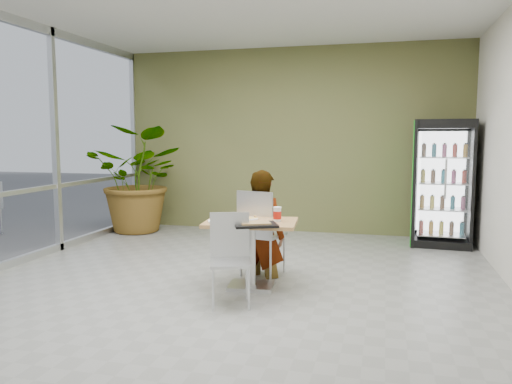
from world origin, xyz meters
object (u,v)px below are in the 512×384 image
Objects in this scene: chair_far at (259,226)px; chair_near at (230,251)px; cafeteria_tray at (255,225)px; potted_plant at (140,179)px; soda_cup at (277,214)px; dining_table at (251,240)px; beverage_fridge at (442,183)px; seated_woman at (262,235)px.

chair_near is (-0.05, -0.97, -0.08)m from chair_far.
potted_plant reaches higher than cafeteria_tray.
soda_cup is 4.04m from potted_plant.
chair_near is 0.49× the size of potted_plant.
beverage_fridge is (2.26, 2.83, 0.42)m from dining_table.
dining_table is 1.01× the size of chair_far.
dining_table is 2.40× the size of cafeteria_tray.
cafeteria_tray is at bearing 114.22° from chair_far.
potted_plant is (-2.73, 2.20, 0.44)m from seated_woman.
chair_far is 3.54m from potted_plant.
dining_table is 0.40m from cafeteria_tray.
cafeteria_tray is at bearing -66.97° from dining_table.
cafeteria_tray is (0.21, 0.21, 0.23)m from chair_near.
chair_far is 6.49× the size of soda_cup.
chair_near reaches higher than dining_table.
dining_table is 0.67× the size of seated_woman.
seated_woman is 0.86m from cafeteria_tray.
seated_woman is 3.53m from potted_plant.
dining_table is 6.58× the size of soda_cup.
potted_plant is (-4.99, -0.13, -0.04)m from beverage_fridge.
beverage_fridge is at bearing -121.23° from chair_far.
chair_far is 0.78m from cafeteria_tray.
soda_cup is 0.37m from cafeteria_tray.
chair_far is 0.54× the size of beverage_fridge.
seated_woman is 3.27m from beverage_fridge.
seated_woman is 0.65m from soda_cup.
dining_table is at bearing 106.00° from chair_far.
chair_near is at bearing 98.28° from seated_woman.
beverage_fridge is (1.97, 2.80, 0.13)m from soda_cup.
beverage_fridge reaches higher than chair_far.
chair_far is 0.66× the size of seated_woman.
chair_near is at bearing -134.21° from cafeteria_tray.
chair_near is 1.03m from seated_woman.
beverage_fridge reaches higher than potted_plant.
potted_plant is (-2.74, 2.70, 0.39)m from dining_table.
seated_woman is at bearing -100.33° from chair_far.
dining_table is at bearing 102.95° from seated_woman.
soda_cup is at bearing 64.41° from cafeteria_tray.
cafeteria_tray is 4.15m from potted_plant.
chair_near is 0.38m from cafeteria_tray.
beverage_fridge reaches higher than soda_cup.
potted_plant is at bearing -26.13° from seated_woman.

